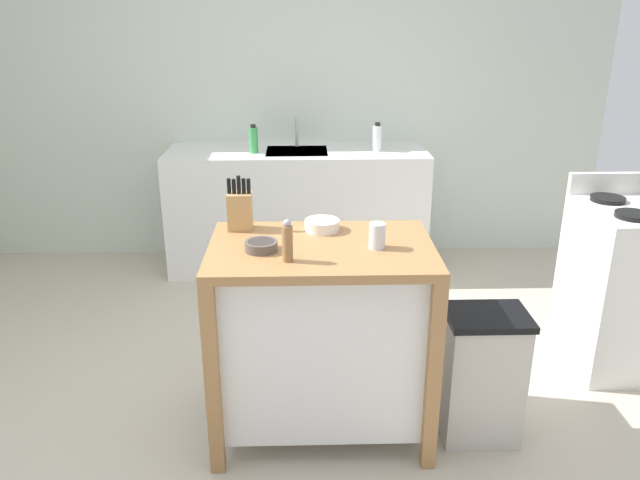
% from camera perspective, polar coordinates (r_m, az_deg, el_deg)
% --- Properties ---
extents(ground_plane, '(5.86, 5.86, 0.00)m').
position_cam_1_polar(ground_plane, '(3.19, -3.24, -15.69)').
color(ground_plane, '#BCB29E').
rests_on(ground_plane, ground).
extents(wall_back, '(4.86, 0.10, 2.60)m').
position_cam_1_polar(wall_back, '(4.88, -2.89, 13.63)').
color(wall_back, silver).
rests_on(wall_back, ground).
extents(kitchen_island, '(0.97, 0.65, 0.92)m').
position_cam_1_polar(kitchen_island, '(2.85, 0.12, -8.16)').
color(kitchen_island, '#9E7042').
rests_on(kitchen_island, ground).
extents(knife_block, '(0.11, 0.09, 0.25)m').
position_cam_1_polar(knife_block, '(2.87, -7.30, 2.75)').
color(knife_block, tan).
rests_on(knife_block, kitchen_island).
extents(bowl_ceramic_wide, '(0.14, 0.14, 0.04)m').
position_cam_1_polar(bowl_ceramic_wide, '(2.63, -5.37, -0.51)').
color(bowl_ceramic_wide, '#564C47').
rests_on(bowl_ceramic_wide, kitchen_island).
extents(bowl_ceramic_small, '(0.16, 0.16, 0.05)m').
position_cam_1_polar(bowl_ceramic_small, '(2.85, 0.19, 1.39)').
color(bowl_ceramic_small, silver).
rests_on(bowl_ceramic_small, kitchen_island).
extents(drinking_cup, '(0.07, 0.07, 0.11)m').
position_cam_1_polar(drinking_cup, '(2.65, 5.22, 0.38)').
color(drinking_cup, silver).
rests_on(drinking_cup, kitchen_island).
extents(pepper_grinder, '(0.04, 0.04, 0.18)m').
position_cam_1_polar(pepper_grinder, '(2.49, -2.98, -0.15)').
color(pepper_grinder, olive).
rests_on(pepper_grinder, kitchen_island).
extents(trash_bin, '(0.36, 0.28, 0.63)m').
position_cam_1_polar(trash_bin, '(2.99, 14.49, -11.83)').
color(trash_bin, '#B7B2A8').
rests_on(trash_bin, ground).
extents(sink_counter, '(1.89, 0.60, 0.90)m').
position_cam_1_polar(sink_counter, '(4.72, -2.05, 2.84)').
color(sink_counter, silver).
rests_on(sink_counter, ground).
extents(sink_faucet, '(0.02, 0.02, 0.22)m').
position_cam_1_polar(sink_faucet, '(4.72, -2.13, 9.83)').
color(sink_faucet, '#B7BCC1').
rests_on(sink_faucet, sink_counter).
extents(bottle_dish_soap, '(0.06, 0.06, 0.20)m').
position_cam_1_polar(bottle_dish_soap, '(4.52, -6.07, 9.07)').
color(bottle_dish_soap, green).
rests_on(bottle_dish_soap, sink_counter).
extents(bottle_spray_cleaner, '(0.06, 0.06, 0.21)m').
position_cam_1_polar(bottle_spray_cleaner, '(4.58, 5.22, 9.25)').
color(bottle_spray_cleaner, white).
rests_on(bottle_spray_cleaner, sink_counter).
extents(stove, '(0.60, 0.60, 1.02)m').
position_cam_1_polar(stove, '(3.81, 26.47, -3.76)').
color(stove, white).
rests_on(stove, ground).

